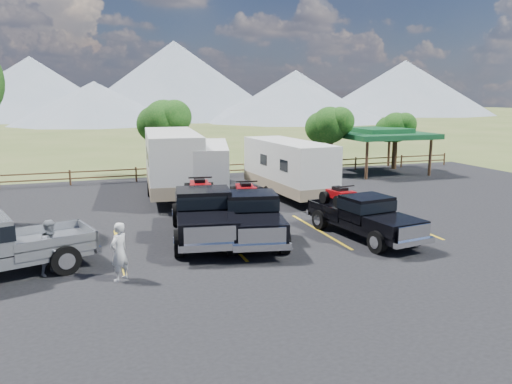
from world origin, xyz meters
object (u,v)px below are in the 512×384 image
object	(u,v)px
trailer_center	(207,170)
person_a	(119,252)
trailer_right	(288,168)
trailer_left	(172,163)
rig_left	(203,211)
pavilion	(380,134)
person_b	(52,247)
rig_right	(362,214)
rig_center	(250,213)

from	to	relation	value
trailer_center	person_a	distance (m)	12.33
trailer_right	trailer_left	bearing A→B (deg)	154.58
rig_left	trailer_left	xyz separation A→B (m)	(0.20, 8.37, 0.80)
pavilion	person_b	bearing A→B (deg)	-144.85
rig_right	pavilion	bearing A→B (deg)	47.57
trailer_right	rig_left	bearing A→B (deg)	-139.32
trailer_right	person_b	world-z (taller)	trailer_right
pavilion	rig_left	bearing A→B (deg)	-141.83
rig_left	pavilion	bearing A→B (deg)	46.93
person_a	rig_left	bearing A→B (deg)	-176.17
rig_center	person_a	size ratio (longest dim) A/B	3.58
pavilion	trailer_center	world-z (taller)	pavilion
trailer_left	trailer_right	world-z (taller)	trailer_left
pavilion	rig_center	size ratio (longest dim) A/B	0.96
pavilion	person_a	bearing A→B (deg)	-139.97
rig_left	rig_center	world-z (taller)	rig_left
trailer_right	person_a	bearing A→B (deg)	-138.40
person_a	trailer_right	bearing A→B (deg)	-177.74
rig_left	trailer_center	world-z (taller)	trailer_center
rig_center	rig_left	bearing A→B (deg)	170.07
trailer_left	person_b	distance (m)	12.24
pavilion	rig_right	world-z (taller)	pavilion
person_a	rig_right	bearing A→B (deg)	147.17
rig_left	person_b	bearing A→B (deg)	-146.36
rig_left	person_b	size ratio (longest dim) A/B	3.93
rig_center	person_a	distance (m)	6.00
rig_left	rig_center	size ratio (longest dim) A/B	1.06
rig_right	trailer_left	bearing A→B (deg)	111.12
pavilion	trailer_right	bearing A→B (deg)	-146.91
pavilion	person_b	xyz separation A→B (m)	(-21.11, -14.86, -1.87)
pavilion	trailer_right	world-z (taller)	pavilion
rig_center	trailer_right	world-z (taller)	trailer_right
rig_center	person_b	world-z (taller)	rig_center
rig_center	trailer_left	world-z (taller)	trailer_left
pavilion	trailer_right	distance (m)	11.57
pavilion	trailer_left	distance (m)	16.07
trailer_center	trailer_right	size ratio (longest dim) A/B	0.95
rig_center	trailer_left	distance (m)	9.19
rig_left	trailer_right	distance (m)	8.63
person_a	person_b	distance (m)	2.31
rig_right	person_a	world-z (taller)	rig_right
trailer_left	trailer_right	size ratio (longest dim) A/B	1.16
person_b	rig_left	bearing A→B (deg)	-18.90
pavilion	trailer_left	xyz separation A→B (m)	(-15.54, -4.01, -0.89)
person_a	rig_center	bearing A→B (deg)	167.12
rig_center	rig_right	distance (m)	4.41
trailer_center	rig_left	bearing A→B (deg)	-90.87
person_b	pavilion	bearing A→B (deg)	-8.62
rig_left	person_a	size ratio (longest dim) A/B	3.81
rig_left	trailer_right	size ratio (longest dim) A/B	0.77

